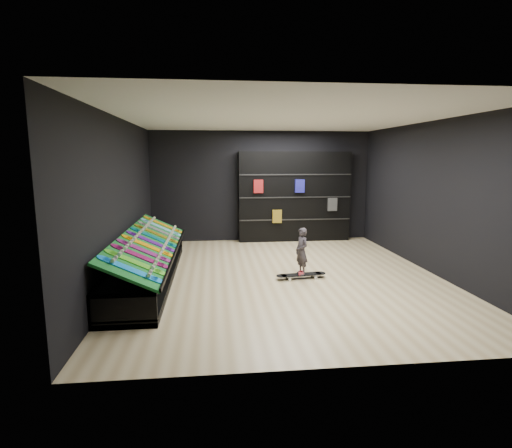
{
  "coord_description": "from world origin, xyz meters",
  "views": [
    {
      "loc": [
        -1.33,
        -7.44,
        2.28
      ],
      "look_at": [
        -0.5,
        0.2,
        1.0
      ],
      "focal_mm": 28.0,
      "sensor_mm": 36.0,
      "label": 1
    }
  ],
  "objects": [
    {
      "name": "floor",
      "position": [
        0.0,
        0.0,
        0.0
      ],
      "size": [
        6.0,
        7.0,
        0.01
      ],
      "primitive_type": "cube",
      "color": "tan",
      "rests_on": "ground"
    },
    {
      "name": "display_rack",
      "position": [
        -2.55,
        0.0,
        0.25
      ],
      "size": [
        0.9,
        4.5,
        0.5
      ],
      "primitive_type": null,
      "color": "black",
      "rests_on": "ground"
    },
    {
      "name": "display_board_10",
      "position": [
        -2.49,
        1.9,
        0.74
      ],
      "size": [
        0.93,
        0.22,
        0.5
      ],
      "primitive_type": null,
      "rotation": [
        0.0,
        0.44,
        0.0
      ],
      "color": "orange",
      "rests_on": "turf_ramp"
    },
    {
      "name": "display_board_5",
      "position": [
        -2.49,
        0.0,
        0.74
      ],
      "size": [
        0.93,
        0.22,
        0.5
      ],
      "primitive_type": null,
      "rotation": [
        0.0,
        0.44,
        0.0
      ],
      "color": "purple",
      "rests_on": "turf_ramp"
    },
    {
      "name": "display_board_1",
      "position": [
        -2.49,
        -1.52,
        0.74
      ],
      "size": [
        0.93,
        0.22,
        0.5
      ],
      "primitive_type": null,
      "rotation": [
        0.0,
        0.44,
        0.0
      ],
      "color": "green",
      "rests_on": "turf_ramp"
    },
    {
      "name": "wall_right",
      "position": [
        3.0,
        0.0,
        1.5
      ],
      "size": [
        0.02,
        7.0,
        3.0
      ],
      "primitive_type": "cube",
      "color": "black",
      "rests_on": "ground"
    },
    {
      "name": "turf_ramp",
      "position": [
        -2.5,
        0.0,
        0.71
      ],
      "size": [
        0.92,
        4.5,
        0.46
      ],
      "primitive_type": "cube",
      "rotation": [
        0.0,
        0.44,
        0.0
      ],
      "color": "#0D551C",
      "rests_on": "display_rack"
    },
    {
      "name": "wall_front",
      "position": [
        0.0,
        -3.5,
        1.5
      ],
      "size": [
        6.0,
        0.02,
        3.0
      ],
      "primitive_type": "cube",
      "color": "black",
      "rests_on": "ground"
    },
    {
      "name": "floor_skateboard",
      "position": [
        0.32,
        -0.23,
        0.05
      ],
      "size": [
        1.0,
        0.34,
        0.09
      ],
      "primitive_type": null,
      "rotation": [
        0.0,
        0.0,
        0.13
      ],
      "color": "black",
      "rests_on": "ground"
    },
    {
      "name": "display_board_3",
      "position": [
        -2.49,
        -0.76,
        0.74
      ],
      "size": [
        0.93,
        0.22,
        0.5
      ],
      "primitive_type": null,
      "rotation": [
        0.0,
        0.44,
        0.0
      ],
      "color": "#2626BF",
      "rests_on": "turf_ramp"
    },
    {
      "name": "wall_back",
      "position": [
        0.0,
        3.5,
        1.5
      ],
      "size": [
        6.0,
        0.02,
        3.0
      ],
      "primitive_type": "cube",
      "color": "black",
      "rests_on": "ground"
    },
    {
      "name": "display_board_7",
      "position": [
        -2.49,
        0.76,
        0.74
      ],
      "size": [
        0.93,
        0.22,
        0.5
      ],
      "primitive_type": null,
      "rotation": [
        0.0,
        0.44,
        0.0
      ],
      "color": "yellow",
      "rests_on": "turf_ramp"
    },
    {
      "name": "display_board_2",
      "position": [
        -2.49,
        -1.14,
        0.74
      ],
      "size": [
        0.93,
        0.22,
        0.5
      ],
      "primitive_type": null,
      "rotation": [
        0.0,
        0.44,
        0.0
      ],
      "color": "#E5198C",
      "rests_on": "turf_ramp"
    },
    {
      "name": "display_board_9",
      "position": [
        -2.49,
        1.52,
        0.74
      ],
      "size": [
        0.93,
        0.22,
        0.5
      ],
      "primitive_type": null,
      "rotation": [
        0.0,
        0.44,
        0.0
      ],
      "color": "#0CB2E5",
      "rests_on": "turf_ramp"
    },
    {
      "name": "wall_left",
      "position": [
        -3.0,
        0.0,
        1.5
      ],
      "size": [
        0.02,
        7.0,
        3.0
      ],
      "primitive_type": "cube",
      "color": "black",
      "rests_on": "ground"
    },
    {
      "name": "ceiling",
      "position": [
        0.0,
        0.0,
        3.0
      ],
      "size": [
        6.0,
        7.0,
        0.01
      ],
      "primitive_type": "cube",
      "color": "white",
      "rests_on": "ground"
    },
    {
      "name": "display_board_6",
      "position": [
        -2.49,
        0.38,
        0.74
      ],
      "size": [
        0.93,
        0.22,
        0.5
      ],
      "primitive_type": null,
      "rotation": [
        0.0,
        0.44,
        0.0
      ],
      "color": "#0C8C99",
      "rests_on": "turf_ramp"
    },
    {
      "name": "display_board_0",
      "position": [
        -2.49,
        -1.9,
        0.74
      ],
      "size": [
        0.93,
        0.22,
        0.5
      ],
      "primitive_type": null,
      "rotation": [
        0.0,
        0.44,
        0.0
      ],
      "color": "blue",
      "rests_on": "turf_ramp"
    },
    {
      "name": "child",
      "position": [
        0.32,
        -0.23,
        0.36
      ],
      "size": [
        0.2,
        0.24,
        0.54
      ],
      "primitive_type": "imported",
      "rotation": [
        0.0,
        0.0,
        -1.26
      ],
      "color": "black",
      "rests_on": "floor_skateboard"
    },
    {
      "name": "display_board_8",
      "position": [
        -2.49,
        1.14,
        0.74
      ],
      "size": [
        0.93,
        0.22,
        0.5
      ],
      "primitive_type": null,
      "rotation": [
        0.0,
        0.44,
        0.0
      ],
      "color": "black",
      "rests_on": "turf_ramp"
    },
    {
      "name": "back_shelving",
      "position": [
        0.89,
        3.32,
        1.22
      ],
      "size": [
        3.06,
        0.36,
        2.44
      ],
      "primitive_type": "cube",
      "color": "black",
      "rests_on": "ground"
    },
    {
      "name": "display_board_4",
      "position": [
        -2.49,
        -0.38,
        0.74
      ],
      "size": [
        0.93,
        0.22,
        0.5
      ],
      "primitive_type": null,
      "rotation": [
        0.0,
        0.44,
        0.0
      ],
      "color": "yellow",
      "rests_on": "turf_ramp"
    }
  ]
}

